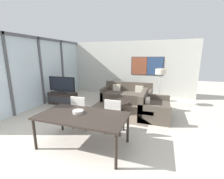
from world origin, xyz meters
TOP-DOWN VIEW (x-y plane):
  - ground_plane at (0.00, 0.00)m, footprint 24.00×24.00m
  - wall_back at (0.05, 5.69)m, footprint 6.93×0.09m
  - window_wall_left at (-2.96, 2.85)m, footprint 0.07×5.69m
  - area_rug at (0.38, 3.04)m, footprint 2.40×1.98m
  - tv_console at (-2.14, 3.09)m, footprint 1.21×0.48m
  - television at (-2.14, 3.09)m, footprint 1.25×0.20m
  - sofa_main at (0.38, 4.44)m, footprint 2.23×0.97m
  - sofa_side at (1.63, 2.96)m, footprint 0.97×1.50m
  - coffee_table at (0.38, 3.04)m, footprint 0.89×0.89m
  - dining_table at (0.25, 0.62)m, footprint 1.99×1.06m
  - dining_chair_left at (-0.24, 1.37)m, footprint 0.46×0.46m
  - dining_chair_centre at (0.75, 1.39)m, footprint 0.46×0.46m
  - fruit_bowl at (0.10, 0.70)m, footprint 0.26×0.26m
  - floor_lamp at (1.80, 4.29)m, footprint 0.43×0.43m

SIDE VIEW (x-z plane):
  - ground_plane at x=0.00m, z-range 0.00..0.00m
  - area_rug at x=0.38m, z-range 0.00..0.01m
  - tv_console at x=-2.14m, z-range 0.00..0.51m
  - sofa_main at x=0.38m, z-range -0.15..0.69m
  - sofa_side at x=1.63m, z-range -0.15..0.69m
  - coffee_table at x=0.38m, z-range 0.10..0.49m
  - dining_chair_left at x=-0.24m, z-range 0.05..1.01m
  - dining_chair_centre at x=0.75m, z-range 0.05..1.01m
  - dining_table at x=0.25m, z-range 0.32..1.08m
  - fruit_bowl at x=0.10m, z-range 0.76..0.83m
  - television at x=-2.14m, z-range 0.51..1.19m
  - floor_lamp at x=1.80m, z-range 0.57..2.11m
  - wall_back at x=0.05m, z-range 0.01..2.81m
  - window_wall_left at x=-2.96m, z-range 0.13..2.93m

